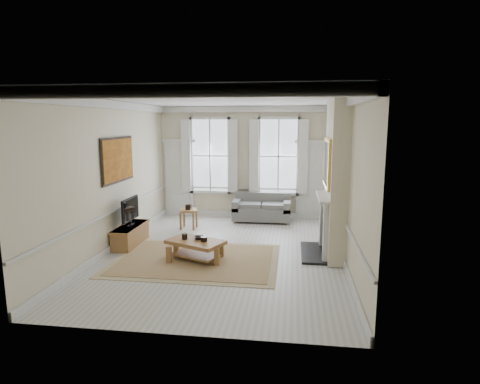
# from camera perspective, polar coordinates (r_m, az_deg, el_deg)

# --- Properties ---
(floor) EXTENTS (7.20, 7.20, 0.00)m
(floor) POSITION_cam_1_polar(r_m,az_deg,el_deg) (9.18, -2.23, -8.62)
(floor) COLOR #B7B5AD
(floor) RESTS_ON ground
(ceiling) EXTENTS (7.20, 7.20, 0.00)m
(ceiling) POSITION_cam_1_polar(r_m,az_deg,el_deg) (8.72, -2.38, 13.08)
(ceiling) COLOR white
(ceiling) RESTS_ON back_wall
(back_wall) EXTENTS (5.20, 0.00, 5.20)m
(back_wall) POSITION_cam_1_polar(r_m,az_deg,el_deg) (12.33, 0.59, 4.23)
(back_wall) COLOR beige
(back_wall) RESTS_ON floor
(left_wall) EXTENTS (0.00, 7.20, 7.20)m
(left_wall) POSITION_cam_1_polar(r_m,az_deg,el_deg) (9.59, -17.81, 2.14)
(left_wall) COLOR beige
(left_wall) RESTS_ON floor
(right_wall) EXTENTS (0.00, 7.20, 7.20)m
(right_wall) POSITION_cam_1_polar(r_m,az_deg,el_deg) (8.73, 14.76, 1.57)
(right_wall) COLOR beige
(right_wall) RESTS_ON floor
(window_left) EXTENTS (1.26, 0.20, 2.20)m
(window_left) POSITION_cam_1_polar(r_m,az_deg,el_deg) (12.44, -4.26, 5.17)
(window_left) COLOR #B2BCC6
(window_left) RESTS_ON back_wall
(window_right) EXTENTS (1.26, 0.20, 2.20)m
(window_right) POSITION_cam_1_polar(r_m,az_deg,el_deg) (12.18, 5.49, 5.06)
(window_right) COLOR #B2BCC6
(window_right) RESTS_ON back_wall
(door_left) EXTENTS (0.90, 0.08, 2.30)m
(door_left) POSITION_cam_1_polar(r_m,az_deg,el_deg) (12.77, -8.61, 1.83)
(door_left) COLOR silver
(door_left) RESTS_ON floor
(door_right) EXTENTS (0.90, 0.08, 2.30)m
(door_right) POSITION_cam_1_polar(r_m,az_deg,el_deg) (12.28, 10.10, 1.46)
(door_right) COLOR silver
(door_right) RESTS_ON floor
(painting) EXTENTS (0.05, 1.66, 1.06)m
(painting) POSITION_cam_1_polar(r_m,az_deg,el_deg) (9.80, -16.96, 4.40)
(painting) COLOR #BD7820
(painting) RESTS_ON left_wall
(chimney_breast) EXTENTS (0.35, 1.70, 3.38)m
(chimney_breast) POSITION_cam_1_polar(r_m,az_deg,el_deg) (8.91, 13.49, 1.79)
(chimney_breast) COLOR beige
(chimney_breast) RESTS_ON floor
(hearth) EXTENTS (0.55, 1.50, 0.05)m
(hearth) POSITION_cam_1_polar(r_m,az_deg,el_deg) (9.25, 10.42, -8.47)
(hearth) COLOR black
(hearth) RESTS_ON floor
(fireplace) EXTENTS (0.21, 1.45, 1.33)m
(fireplace) POSITION_cam_1_polar(r_m,az_deg,el_deg) (9.07, 11.82, -4.24)
(fireplace) COLOR silver
(fireplace) RESTS_ON floor
(mirror) EXTENTS (0.06, 1.26, 1.06)m
(mirror) POSITION_cam_1_polar(r_m,az_deg,el_deg) (8.85, 12.19, 4.07)
(mirror) COLOR gold
(mirror) RESTS_ON chimney_breast
(sofa) EXTENTS (1.70, 0.83, 0.83)m
(sofa) POSITION_cam_1_polar(r_m,az_deg,el_deg) (12.00, 3.14, -2.48)
(sofa) COLOR slate
(sofa) RESTS_ON floor
(side_table) EXTENTS (0.54, 0.54, 0.54)m
(side_table) POSITION_cam_1_polar(r_m,az_deg,el_deg) (11.19, -7.33, -3.02)
(side_table) COLOR brown
(side_table) RESTS_ON floor
(rug) EXTENTS (3.50, 2.60, 0.02)m
(rug) POSITION_cam_1_polar(r_m,az_deg,el_deg) (8.75, -6.29, -9.54)
(rug) COLOR #A17953
(rug) RESTS_ON floor
(coffee_table) EXTENTS (1.36, 1.11, 0.44)m
(coffee_table) POSITION_cam_1_polar(r_m,az_deg,el_deg) (8.64, -6.34, -7.36)
(coffee_table) COLOR brown
(coffee_table) RESTS_ON rug
(ceramic_pot_a) EXTENTS (0.12, 0.12, 0.12)m
(ceramic_pot_a) POSITION_cam_1_polar(r_m,az_deg,el_deg) (8.71, -7.88, -6.28)
(ceramic_pot_a) COLOR black
(ceramic_pot_a) RESTS_ON coffee_table
(ceramic_pot_b) EXTENTS (0.14, 0.14, 0.10)m
(ceramic_pot_b) POSITION_cam_1_polar(r_m,az_deg,el_deg) (8.51, -5.12, -6.69)
(ceramic_pot_b) COLOR black
(ceramic_pot_b) RESTS_ON coffee_table
(bowl) EXTENTS (0.24, 0.24, 0.06)m
(bowl) POSITION_cam_1_polar(r_m,az_deg,el_deg) (8.69, -5.87, -6.50)
(bowl) COLOR black
(bowl) RESTS_ON coffee_table
(tv_stand) EXTENTS (0.43, 1.33, 0.47)m
(tv_stand) POSITION_cam_1_polar(r_m,az_deg,el_deg) (10.04, -15.30, -5.94)
(tv_stand) COLOR brown
(tv_stand) RESTS_ON floor
(tv) EXTENTS (0.08, 0.90, 0.68)m
(tv) POSITION_cam_1_polar(r_m,az_deg,el_deg) (9.88, -15.34, -2.42)
(tv) COLOR black
(tv) RESTS_ON tv_stand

